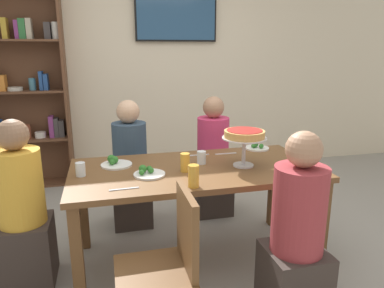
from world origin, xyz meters
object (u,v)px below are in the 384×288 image
(cutlery_knife_near, at_px, (294,174))
(beer_glass_amber_short, at_px, (185,162))
(water_glass_clear_far, at_px, (201,158))
(salad_plate_near_diner, at_px, (115,163))
(beer_glass_amber_tall, at_px, (193,176))
(diner_far_right, at_px, (213,164))
(salad_plate_far_diner, at_px, (257,147))
(deep_dish_pizza_stand, at_px, (244,136))
(bookshelf, at_px, (15,90))
(cutlery_fork_near, at_px, (226,154))
(water_glass_clear_near, at_px, (80,169))
(diner_far_left, at_px, (131,173))
(cutlery_knife_far, at_px, (124,189))
(salad_plate_spare, at_px, (148,173))
(cutlery_fork_far, at_px, (198,155))
(dining_table, at_px, (195,179))
(diner_near_right, at_px, (296,243))
(television, at_px, (176,16))
(chair_near_left, at_px, (167,263))
(diner_head_west, at_px, (23,217))

(cutlery_knife_near, bearing_deg, beer_glass_amber_short, 167.92)
(beer_glass_amber_short, bearing_deg, water_glass_clear_far, 41.70)
(salad_plate_near_diner, height_order, beer_glass_amber_tall, beer_glass_amber_tall)
(diner_far_right, bearing_deg, salad_plate_far_diner, 32.74)
(deep_dish_pizza_stand, bearing_deg, beer_glass_amber_short, -177.96)
(bookshelf, height_order, deep_dish_pizza_stand, bookshelf)
(beer_glass_amber_short, height_order, cutlery_fork_near, beer_glass_amber_short)
(water_glass_clear_near, height_order, water_glass_clear_far, water_glass_clear_far)
(diner_far_left, bearing_deg, cutlery_knife_far, -6.29)
(bookshelf, height_order, water_glass_clear_far, bookshelf)
(cutlery_fork_near, bearing_deg, bookshelf, -42.20)
(salad_plate_near_diner, relative_size, salad_plate_spare, 1.05)
(diner_far_right, xyz_separation_m, water_glass_clear_near, (-1.17, -0.75, 0.30))
(cutlery_fork_far, bearing_deg, dining_table, 70.05)
(beer_glass_amber_short, height_order, cutlery_knife_far, beer_glass_amber_short)
(dining_table, distance_m, beer_glass_amber_short, 0.19)
(bookshelf, xyz_separation_m, beer_glass_amber_short, (1.48, -2.08, -0.33))
(diner_far_left, bearing_deg, salad_plate_spare, 4.54)
(diner_near_right, height_order, water_glass_clear_far, diner_near_right)
(bookshelf, height_order, diner_far_left, bookshelf)
(salad_plate_near_diner, bearing_deg, television, 65.78)
(chair_near_left, bearing_deg, cutlery_knife_far, 22.13)
(bookshelf, xyz_separation_m, diner_near_right, (1.98, -2.76, -0.64))
(diner_far_left, distance_m, beer_glass_amber_short, 0.90)
(beer_glass_amber_tall, relative_size, beer_glass_amber_short, 1.09)
(salad_plate_far_diner, distance_m, cutlery_fork_far, 0.54)
(salad_plate_spare, xyz_separation_m, cutlery_knife_far, (-0.17, -0.22, -0.02))
(bookshelf, distance_m, diner_head_west, 2.15)
(water_glass_clear_far, relative_size, cutlery_fork_far, 0.54)
(diner_far_right, xyz_separation_m, beer_glass_amber_tall, (-0.48, -1.13, 0.32))
(diner_head_west, bearing_deg, beer_glass_amber_tall, -18.59)
(salad_plate_spare, distance_m, beer_glass_amber_tall, 0.38)
(beer_glass_amber_tall, bearing_deg, bookshelf, 121.64)
(diner_head_west, relative_size, diner_far_left, 1.00)
(salad_plate_far_diner, xyz_separation_m, water_glass_clear_far, (-0.57, -0.28, 0.03))
(dining_table, relative_size, water_glass_clear_far, 18.32)
(diner_near_right, xyz_separation_m, cutlery_knife_near, (0.21, 0.44, 0.25))
(television, bearing_deg, salad_plate_near_diner, -114.22)
(salad_plate_near_diner, height_order, salad_plate_far_diner, salad_plate_near_diner)
(water_glass_clear_far, bearing_deg, television, 83.37)
(salad_plate_near_diner, bearing_deg, diner_far_left, 74.42)
(dining_table, bearing_deg, salad_plate_near_diner, 161.52)
(diner_far_left, bearing_deg, salad_plate_near_diner, -15.58)
(cutlery_knife_near, bearing_deg, salad_plate_spare, 173.68)
(cutlery_knife_near, bearing_deg, chair_near_left, -148.86)
(dining_table, distance_m, diner_far_left, 0.84)
(diner_near_right, relative_size, chair_near_left, 1.32)
(salad_plate_spare, relative_size, cutlery_fork_near, 1.20)
(beer_glass_amber_tall, relative_size, cutlery_fork_near, 0.79)
(cutlery_knife_far, bearing_deg, salad_plate_spare, 48.73)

